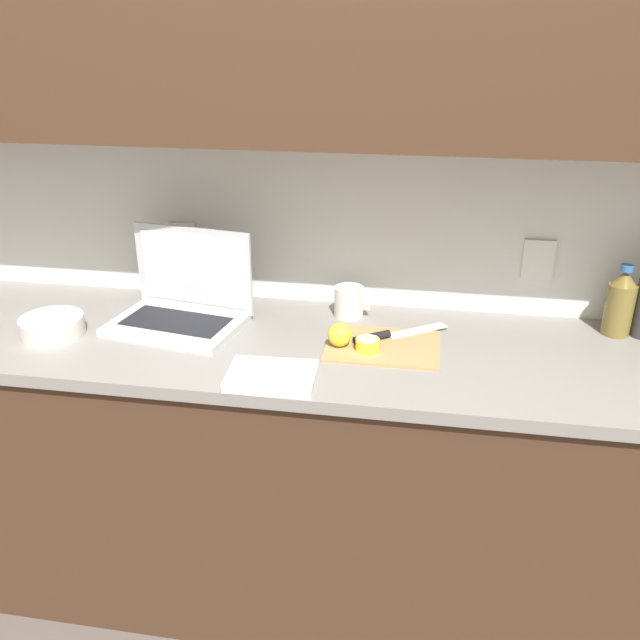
# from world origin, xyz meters

# --- Properties ---
(ground_plane) EXTENTS (12.00, 12.00, 0.00)m
(ground_plane) POSITION_xyz_m (0.00, 0.00, 0.00)
(ground_plane) COLOR #564C47
(ground_plane) RESTS_ON ground
(wall_back) EXTENTS (5.20, 0.38, 2.60)m
(wall_back) POSITION_xyz_m (0.00, 0.23, 1.56)
(wall_back) COLOR white
(wall_back) RESTS_ON ground_plane
(counter_unit) EXTENTS (2.53, 0.61, 0.89)m
(counter_unit) POSITION_xyz_m (-0.02, 0.00, 0.45)
(counter_unit) COLOR #472D1E
(counter_unit) RESTS_ON ground_plane
(laptop) EXTENTS (0.41, 0.31, 0.27)m
(laptop) POSITION_xyz_m (-0.31, 0.09, 0.95)
(laptop) COLOR silver
(laptop) RESTS_ON counter_unit
(cutting_board) EXTENTS (0.31, 0.23, 0.01)m
(cutting_board) POSITION_xyz_m (0.29, 0.01, 0.90)
(cutting_board) COLOR tan
(cutting_board) RESTS_ON counter_unit
(knife) EXTENTS (0.26, 0.19, 0.02)m
(knife) POSITION_xyz_m (0.29, 0.05, 0.91)
(knife) COLOR silver
(knife) RESTS_ON cutting_board
(lemon_half_cut) EXTENTS (0.07, 0.07, 0.03)m
(lemon_half_cut) POSITION_xyz_m (0.25, -0.03, 0.92)
(lemon_half_cut) COLOR yellow
(lemon_half_cut) RESTS_ON cutting_board
(lemon_whole_beside) EXTENTS (0.07, 0.07, 0.07)m
(lemon_whole_beside) POSITION_xyz_m (0.17, -0.01, 0.93)
(lemon_whole_beside) COLOR yellow
(lemon_whole_beside) RESTS_ON cutting_board
(bottle_green_soda) EXTENTS (0.08, 0.08, 0.21)m
(bottle_green_soda) POSITION_xyz_m (0.94, 0.21, 0.99)
(bottle_green_soda) COLOR olive
(bottle_green_soda) RESTS_ON counter_unit
(measuring_cup) EXTENTS (0.11, 0.09, 0.09)m
(measuring_cup) POSITION_xyz_m (0.17, 0.21, 0.94)
(measuring_cup) COLOR silver
(measuring_cup) RESTS_ON counter_unit
(bowl_white) EXTENTS (0.18, 0.18, 0.06)m
(bowl_white) POSITION_xyz_m (-0.65, -0.07, 0.92)
(bowl_white) COLOR beige
(bowl_white) RESTS_ON counter_unit
(dish_towel) EXTENTS (0.23, 0.17, 0.02)m
(dish_towel) POSITION_xyz_m (0.03, -0.22, 0.90)
(dish_towel) COLOR silver
(dish_towel) RESTS_ON counter_unit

